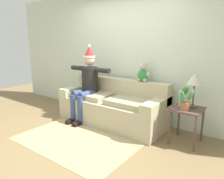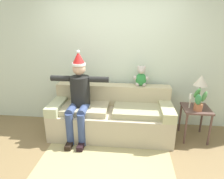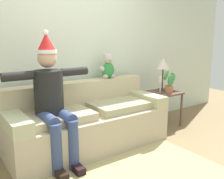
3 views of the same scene
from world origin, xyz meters
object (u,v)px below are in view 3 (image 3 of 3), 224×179
(person_seated, at_px, (52,97))
(side_table, at_px, (164,98))
(candle_tall, at_px, (160,82))
(couch, at_px, (87,121))
(potted_plant, at_px, (169,82))
(table_lamp, at_px, (163,65))
(teddy_bear, at_px, (108,67))

(person_seated, bearing_deg, side_table, 4.13)
(side_table, relative_size, candle_tall, 2.17)
(couch, bearing_deg, potted_plant, -4.91)
(potted_plant, bearing_deg, table_lamp, 74.93)
(person_seated, height_order, table_lamp, person_seated)
(candle_tall, bearing_deg, couch, 178.46)
(table_lamp, xyz_separation_m, potted_plant, (-0.06, -0.21, -0.26))
(person_seated, relative_size, potted_plant, 3.93)
(side_table, distance_m, table_lamp, 0.55)
(couch, height_order, person_seated, person_seated)
(person_seated, xyz_separation_m, table_lamp, (2.07, 0.24, 0.23))
(couch, relative_size, person_seated, 1.38)
(person_seated, height_order, candle_tall, person_seated)
(teddy_bear, bearing_deg, potted_plant, -22.13)
(potted_plant, bearing_deg, candle_tall, 141.98)
(teddy_bear, bearing_deg, side_table, -16.04)
(teddy_bear, height_order, potted_plant, teddy_bear)
(person_seated, bearing_deg, potted_plant, 1.05)
(teddy_bear, height_order, side_table, teddy_bear)
(side_table, bearing_deg, couch, 179.36)
(side_table, bearing_deg, candle_tall, -171.00)
(table_lamp, bearing_deg, person_seated, -173.30)
(side_table, distance_m, candle_tall, 0.31)
(teddy_bear, distance_m, candle_tall, 0.93)
(table_lamp, xyz_separation_m, candle_tall, (-0.17, -0.12, -0.26))
(teddy_bear, xyz_separation_m, table_lamp, (1.00, -0.18, -0.01))
(couch, distance_m, side_table, 1.49)
(couch, xyz_separation_m, candle_tall, (1.35, -0.04, 0.41))
(potted_plant, height_order, candle_tall, potted_plant)
(side_table, relative_size, potted_plant, 1.48)
(side_table, bearing_deg, potted_plant, -96.05)
(table_lamp, relative_size, potted_plant, 1.40)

